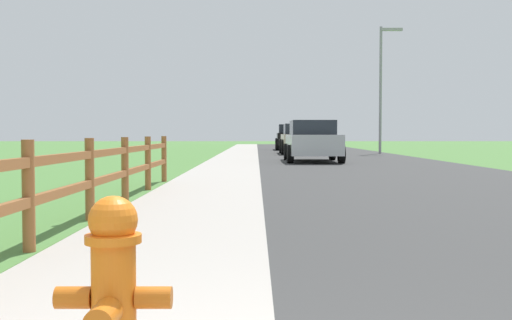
# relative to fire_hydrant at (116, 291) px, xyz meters

# --- Properties ---
(ground_plane) EXTENTS (120.00, 120.00, 0.00)m
(ground_plane) POSITION_rel_fire_hydrant_xyz_m (0.68, 24.33, -0.40)
(ground_plane) COLOR #4C7D3A
(road_asphalt) EXTENTS (7.00, 66.00, 0.01)m
(road_asphalt) POSITION_rel_fire_hydrant_xyz_m (4.18, 26.33, -0.40)
(road_asphalt) COLOR #353535
(road_asphalt) RESTS_ON ground
(curb_concrete) EXTENTS (6.00, 66.00, 0.01)m
(curb_concrete) POSITION_rel_fire_hydrant_xyz_m (-2.32, 26.33, -0.40)
(curb_concrete) COLOR #ACA49C
(curb_concrete) RESTS_ON ground
(grass_verge) EXTENTS (5.00, 66.00, 0.00)m
(grass_verge) POSITION_rel_fire_hydrant_xyz_m (-3.82, 26.33, -0.40)
(grass_verge) COLOR #4C7D3A
(grass_verge) RESTS_ON ground
(fire_hydrant) EXTENTS (0.47, 0.39, 0.79)m
(fire_hydrant) POSITION_rel_fire_hydrant_xyz_m (0.00, 0.00, 0.00)
(fire_hydrant) COLOR orange
(fire_hydrant) RESTS_ON ground
(rail_fence) EXTENTS (0.11, 12.12, 0.99)m
(rail_fence) POSITION_rel_fire_hydrant_xyz_m (-1.41, 4.93, 0.17)
(rail_fence) COLOR #92592F
(rail_fence) RESTS_ON ground
(parked_suv_silver) EXTENTS (2.03, 4.46, 1.54)m
(parked_suv_silver) POSITION_rel_fire_hydrant_xyz_m (2.68, 20.77, 0.37)
(parked_suv_silver) COLOR #B7BABF
(parked_suv_silver) RESTS_ON ground
(parked_car_beige) EXTENTS (2.09, 4.77, 1.55)m
(parked_car_beige) POSITION_rel_fire_hydrant_xyz_m (2.85, 29.65, 0.39)
(parked_car_beige) COLOR #C6B793
(parked_car_beige) RESTS_ON ground
(parked_car_black) EXTENTS (2.12, 4.34, 1.63)m
(parked_car_black) POSITION_rel_fire_hydrant_xyz_m (2.85, 37.64, 0.42)
(parked_car_black) COLOR black
(parked_car_black) RESTS_ON ground
(street_lamp) EXTENTS (1.17, 0.20, 6.56)m
(street_lamp) POSITION_rel_fire_hydrant_xyz_m (7.13, 29.87, 3.48)
(street_lamp) COLOR gray
(street_lamp) RESTS_ON ground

